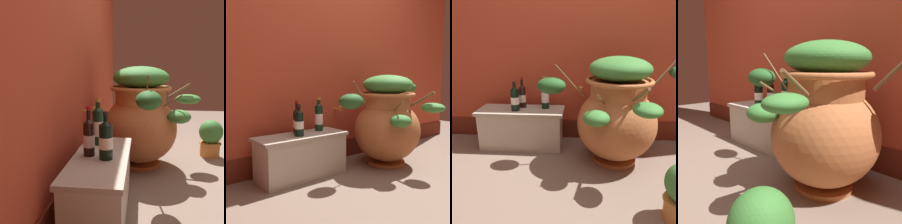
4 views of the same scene
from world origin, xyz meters
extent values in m
plane|color=#7A6656|center=(0.00, 0.00, 0.00)|extent=(7.00, 7.00, 0.00)
cube|color=#B74228|center=(0.00, 1.20, 1.30)|extent=(4.40, 0.20, 2.60)
cube|color=maroon|center=(0.00, 1.10, 0.10)|extent=(4.40, 0.02, 0.21)
cylinder|color=#B28433|center=(0.07, 1.05, 0.56)|extent=(0.02, 0.10, 0.02)
torus|color=#B28433|center=(0.07, 1.00, 0.59)|extent=(0.06, 0.06, 0.01)
cylinder|color=#B26638|center=(0.38, 0.64, 0.02)|extent=(0.38, 0.38, 0.03)
ellipsoid|color=#B26638|center=(0.38, 0.64, 0.35)|extent=(0.68, 0.68, 0.63)
cylinder|color=#B26638|center=(0.38, 0.64, 0.65)|extent=(0.46, 0.46, 0.15)
torus|color=#B26638|center=(0.38, 0.64, 0.72)|extent=(0.55, 0.55, 0.04)
cylinder|color=brown|center=(-0.03, 0.59, 0.72)|extent=(0.25, 0.04, 0.28)
ellipsoid|color=#235623|center=(-0.17, 0.58, 0.69)|extent=(0.24, 0.18, 0.14)
cylinder|color=brown|center=(0.77, 0.73, 0.77)|extent=(0.24, 0.08, 0.27)
ellipsoid|color=#235623|center=(0.90, 0.76, 0.78)|extent=(0.17, 0.18, 0.10)
cylinder|color=brown|center=(0.21, 0.36, 0.63)|extent=(0.08, 0.15, 0.11)
ellipsoid|color=#387A33|center=(0.18, 0.31, 0.51)|extent=(0.20, 0.19, 0.11)
cylinder|color=brown|center=(0.48, 0.29, 0.69)|extent=(0.07, 0.23, 0.16)
ellipsoid|color=#387A33|center=(0.50, 0.19, 0.61)|extent=(0.19, 0.23, 0.09)
ellipsoid|color=#387A33|center=(0.38, 0.64, 0.82)|extent=(0.51, 0.51, 0.20)
cube|color=beige|center=(-0.51, 0.86, 0.19)|extent=(0.79, 0.31, 0.39)
cube|color=#AEA592|center=(-0.51, 0.86, 0.37)|extent=(0.84, 0.33, 0.03)
cylinder|color=black|center=(-0.56, 0.82, 0.49)|extent=(0.08, 0.08, 0.20)
cone|color=black|center=(-0.56, 0.82, 0.60)|extent=(0.08, 0.08, 0.04)
cylinder|color=black|center=(-0.56, 0.82, 0.63)|extent=(0.03, 0.03, 0.08)
cylinder|color=black|center=(-0.56, 0.82, 0.65)|extent=(0.03, 0.03, 0.02)
cylinder|color=white|center=(-0.56, 0.82, 0.49)|extent=(0.08, 0.08, 0.07)
cylinder|color=black|center=(-0.51, 0.93, 0.49)|extent=(0.07, 0.07, 0.20)
cone|color=black|center=(-0.51, 0.93, 0.60)|extent=(0.07, 0.07, 0.04)
cylinder|color=black|center=(-0.51, 0.93, 0.64)|extent=(0.03, 0.03, 0.10)
cylinder|color=maroon|center=(-0.51, 0.93, 0.68)|extent=(0.03, 0.03, 0.02)
cylinder|color=silver|center=(-0.51, 0.93, 0.48)|extent=(0.07, 0.07, 0.07)
cylinder|color=black|center=(-0.28, 0.92, 0.51)|extent=(0.08, 0.08, 0.24)
cone|color=black|center=(-0.28, 0.92, 0.64)|extent=(0.08, 0.08, 0.04)
cylinder|color=black|center=(-0.28, 0.92, 0.67)|extent=(0.03, 0.03, 0.08)
cylinder|color=#B7932D|center=(-0.28, 0.92, 0.70)|extent=(0.04, 0.04, 0.02)
cylinder|color=white|center=(-0.28, 0.92, 0.50)|extent=(0.08, 0.08, 0.10)
cylinder|color=#CC7F3D|center=(0.68, -0.08, 0.07)|extent=(0.19, 0.19, 0.15)
torus|color=#BB7538|center=(0.68, -0.08, 0.14)|extent=(0.22, 0.22, 0.02)
ellipsoid|color=#387A33|center=(0.68, -0.08, 0.26)|extent=(0.22, 0.23, 0.24)
camera|label=1|loc=(-1.98, 0.62, 0.92)|focal=41.56mm
camera|label=2|loc=(-1.81, -1.21, 0.90)|focal=44.45mm
camera|label=3|loc=(0.07, -1.29, 1.08)|focal=37.62mm
camera|label=4|loc=(1.25, -0.50, 0.78)|focal=37.82mm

